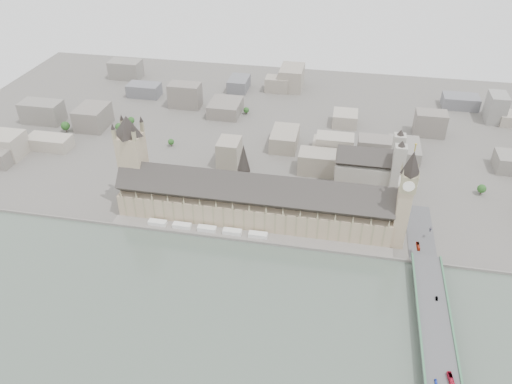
% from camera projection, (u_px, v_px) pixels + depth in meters
% --- Properties ---
extents(ground, '(900.00, 900.00, 0.00)m').
position_uv_depth(ground, '(249.00, 232.00, 480.72)').
color(ground, '#595651').
rests_on(ground, ground).
extents(river_thames, '(600.00, 600.00, 0.00)m').
position_uv_depth(river_thames, '(202.00, 379.00, 346.74)').
color(river_thames, '#445047').
rests_on(river_thames, ground).
extents(embankment_wall, '(600.00, 1.50, 3.00)m').
position_uv_depth(embankment_wall, '(246.00, 241.00, 467.69)').
color(embankment_wall, slate).
rests_on(embankment_wall, ground).
extents(river_terrace, '(270.00, 15.00, 2.00)m').
position_uv_depth(river_terrace, '(248.00, 236.00, 474.07)').
color(river_terrace, slate).
rests_on(river_terrace, ground).
extents(terrace_tents, '(118.00, 7.00, 4.00)m').
position_uv_depth(terrace_tents, '(207.00, 229.00, 479.03)').
color(terrace_tents, white).
rests_on(terrace_tents, river_terrace).
extents(palace_of_westminster, '(265.00, 40.73, 55.44)m').
position_uv_depth(palace_of_westminster, '(253.00, 202.00, 483.95)').
color(palace_of_westminster, tan).
rests_on(palace_of_westminster, ground).
extents(elizabeth_tower, '(17.00, 17.00, 107.50)m').
position_uv_depth(elizabeth_tower, '(406.00, 193.00, 432.99)').
color(elizabeth_tower, tan).
rests_on(elizabeth_tower, ground).
extents(victoria_tower, '(30.00, 30.00, 100.00)m').
position_uv_depth(victoria_tower, '(133.00, 157.00, 489.85)').
color(victoria_tower, tan).
rests_on(victoria_tower, ground).
extents(central_tower, '(13.00, 13.00, 48.00)m').
position_uv_depth(central_tower, '(244.00, 166.00, 470.82)').
color(central_tower, gray).
rests_on(central_tower, ground).
extents(westminster_bridge, '(25.00, 325.00, 10.25)m').
position_uv_depth(westminster_bridge, '(433.00, 323.00, 381.47)').
color(westminster_bridge, '#474749').
rests_on(westminster_bridge, ground).
extents(bridge_parapets, '(25.00, 235.00, 1.15)m').
position_uv_depth(bridge_parapets, '(442.00, 367.00, 342.13)').
color(bridge_parapets, '#3E7250').
rests_on(bridge_parapets, westminster_bridge).
extents(westminster_abbey, '(68.00, 36.00, 64.00)m').
position_uv_depth(westminster_abbey, '(370.00, 171.00, 526.42)').
color(westminster_abbey, gray).
rests_on(westminster_abbey, ground).
extents(city_skyline_inland, '(720.00, 360.00, 38.00)m').
position_uv_depth(city_skyline_inland, '(286.00, 109.00, 668.98)').
color(city_skyline_inland, gray).
rests_on(city_skyline_inland, ground).
extents(park_trees, '(110.00, 30.00, 15.00)m').
position_uv_depth(park_trees, '(251.00, 191.00, 526.78)').
color(park_trees, '#1E491A').
rests_on(park_trees, ground).
extents(red_bus_north, '(2.91, 10.69, 2.95)m').
position_uv_depth(red_bus_north, '(418.00, 246.00, 445.66)').
color(red_bus_north, '#A22912').
rests_on(red_bus_north, westminster_bridge).
extents(red_bus_south, '(4.27, 12.10, 3.30)m').
position_uv_depth(red_bus_south, '(451.00, 380.00, 332.49)').
color(red_bus_south, red).
rests_on(red_bus_south, westminster_bridge).
extents(car_blue, '(1.84, 4.28, 1.44)m').
position_uv_depth(car_blue, '(436.00, 382.00, 332.27)').
color(car_blue, '#1C3ABA').
rests_on(car_blue, westminster_bridge).
extents(car_silver, '(1.84, 4.47, 1.44)m').
position_uv_depth(car_silver, '(437.00, 298.00, 394.42)').
color(car_silver, gray).
rests_on(car_silver, westminster_bridge).
extents(car_approach, '(2.91, 5.03, 1.37)m').
position_uv_depth(car_approach, '(430.00, 230.00, 466.75)').
color(car_approach, gray).
rests_on(car_approach, westminster_bridge).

